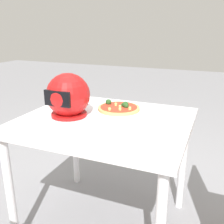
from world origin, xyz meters
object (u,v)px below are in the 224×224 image
pizza (119,108)px  motorcycle_helmet (68,96)px  dining_table (105,134)px  drinking_glass (79,93)px

pizza → motorcycle_helmet: 0.34m
dining_table → drinking_glass: drinking_glass is taller
pizza → motorcycle_helmet: (0.25, 0.20, 0.10)m
pizza → drinking_glass: drinking_glass is taller
pizza → dining_table: bearing=81.0°
dining_table → drinking_glass: bearing=-40.4°
dining_table → motorcycle_helmet: bearing=7.9°
dining_table → motorcycle_helmet: (0.23, 0.03, 0.23)m
pizza → motorcycle_helmet: size_ratio=1.02×
dining_table → motorcycle_helmet: motorcycle_helmet is taller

